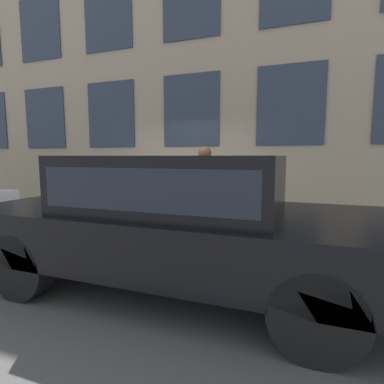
# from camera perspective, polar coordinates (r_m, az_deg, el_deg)

# --- Properties ---
(ground_plane) EXTENTS (80.00, 80.00, 0.00)m
(ground_plane) POSITION_cam_1_polar(r_m,az_deg,el_deg) (5.30, -8.87, -10.64)
(ground_plane) COLOR #514F4C
(sidewalk) EXTENTS (2.29, 60.00, 0.17)m
(sidewalk) POSITION_cam_1_polar(r_m,az_deg,el_deg) (6.26, -3.79, -6.99)
(sidewalk) COLOR gray
(sidewalk) RESTS_ON ground_plane
(building_facade) EXTENTS (0.33, 40.00, 8.87)m
(building_facade) POSITION_cam_1_polar(r_m,az_deg,el_deg) (7.82, 0.27, 28.29)
(building_facade) COLOR tan
(building_facade) RESTS_ON ground_plane
(fire_hydrant) EXTENTS (0.35, 0.46, 0.77)m
(fire_hydrant) POSITION_cam_1_polar(r_m,az_deg,el_deg) (5.63, -2.48, -3.54)
(fire_hydrant) COLOR gray
(fire_hydrant) RESTS_ON sidewalk
(person) EXTENTS (0.39, 0.26, 1.59)m
(person) POSITION_cam_1_polar(r_m,az_deg,el_deg) (5.79, 2.41, 2.36)
(person) COLOR #232328
(person) RESTS_ON sidewalk
(parked_car_black_near) EXTENTS (1.98, 4.90, 1.59)m
(parked_car_black_near) POSITION_cam_1_polar(r_m,az_deg,el_deg) (3.57, -2.78, -4.32)
(parked_car_black_near) COLOR black
(parked_car_black_near) RESTS_ON ground_plane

